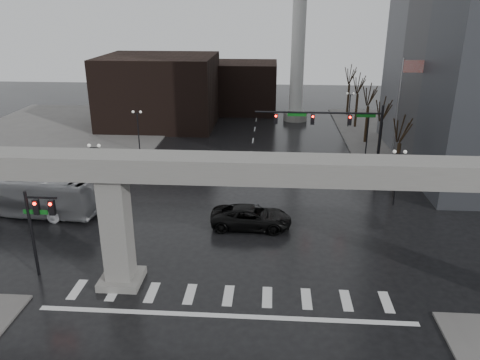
{
  "coord_description": "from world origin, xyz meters",
  "views": [
    {
      "loc": [
        2.42,
        -25.37,
        16.91
      ],
      "look_at": [
        0.14,
        7.36,
        4.5
      ],
      "focal_mm": 35.0,
      "sensor_mm": 36.0,
      "label": 1
    }
  ],
  "objects": [
    {
      "name": "sidewalk_nw",
      "position": [
        -26.0,
        36.0,
        0.07
      ],
      "size": [
        28.0,
        36.0,
        0.15
      ],
      "primitive_type": "cube",
      "color": "#63605E",
      "rests_on": "ground"
    },
    {
      "name": "lamp_left_0",
      "position": [
        -13.5,
        14.0,
        3.47
      ],
      "size": [
        1.22,
        0.32,
        5.11
      ],
      "color": "black",
      "rests_on": "ground"
    },
    {
      "name": "signal_left_pole",
      "position": [
        -12.25,
        0.5,
        4.07
      ],
      "size": [
        2.3,
        0.3,
        6.0
      ],
      "color": "black",
      "rests_on": "ground"
    },
    {
      "name": "tree_right_3",
      "position": [
        14.53,
        42.02,
        2.98
      ],
      "size": [
        1.11,
        1.66,
        8.02
      ],
      "color": "black",
      "rests_on": "ground"
    },
    {
      "name": "lamp_left_2",
      "position": [
        -13.5,
        42.0,
        3.47
      ],
      "size": [
        1.22,
        0.32,
        5.11
      ],
      "color": "black",
      "rests_on": "ground"
    },
    {
      "name": "tree_right_4",
      "position": [
        14.53,
        50.02,
        3.04
      ],
      "size": [
        1.12,
        1.69,
        8.19
      ],
      "color": "black",
      "rests_on": "ground"
    },
    {
      "name": "building_far_left",
      "position": [
        -14.0,
        42.0,
        5.0
      ],
      "size": [
        16.0,
        14.0,
        10.0
      ],
      "primitive_type": "cube",
      "color": "black",
      "rests_on": "ground"
    },
    {
      "name": "sidewalk_ne",
      "position": [
        26.0,
        36.0,
        0.07
      ],
      "size": [
        28.0,
        36.0,
        0.15
      ],
      "primitive_type": "cube",
      "color": "#63605E",
      "rests_on": "ground"
    },
    {
      "name": "pickup_truck",
      "position": [
        0.96,
        8.53,
        0.9
      ],
      "size": [
        6.48,
        3.05,
        1.79
      ],
      "primitive_type": "imported",
      "rotation": [
        0.0,
        0.0,
        1.56
      ],
      "color": "black",
      "rests_on": "ground"
    },
    {
      "name": "ground",
      "position": [
        0.0,
        0.0,
        0.0
      ],
      "size": [
        160.0,
        160.0,
        0.0
      ],
      "primitive_type": "plane",
      "color": "black",
      "rests_on": "ground"
    },
    {
      "name": "lamp_right_0",
      "position": [
        13.5,
        14.0,
        3.47
      ],
      "size": [
        1.22,
        0.32,
        5.11
      ],
      "color": "black",
      "rests_on": "ground"
    },
    {
      "name": "lamp_left_1",
      "position": [
        -13.5,
        28.0,
        3.47
      ],
      "size": [
        1.22,
        0.32,
        5.11
      ],
      "color": "black",
      "rests_on": "ground"
    },
    {
      "name": "smokestack",
      "position": [
        6.0,
        46.0,
        13.35
      ],
      "size": [
        3.6,
        3.6,
        30.0
      ],
      "color": "silver",
      "rests_on": "ground"
    },
    {
      "name": "flagpole_assembly",
      "position": [
        15.29,
        22.0,
        7.53
      ],
      "size": [
        2.06,
        0.12,
        12.0
      ],
      "color": "silver",
      "rests_on": "ground"
    },
    {
      "name": "lamp_right_2",
      "position": [
        13.5,
        42.0,
        3.47
      ],
      "size": [
        1.22,
        0.32,
        5.11
      ],
      "color": "black",
      "rests_on": "ground"
    },
    {
      "name": "lamp_right_1",
      "position": [
        13.5,
        28.0,
        3.47
      ],
      "size": [
        1.22,
        0.32,
        5.11
      ],
      "color": "black",
      "rests_on": "ground"
    },
    {
      "name": "city_bus",
      "position": [
        -18.47,
        9.92,
        1.81
      ],
      "size": [
        13.25,
        4.51,
        3.62
      ],
      "primitive_type": "imported",
      "rotation": [
        0.0,
        0.0,
        1.46
      ],
      "color": "#A5A6AA",
      "rests_on": "ground"
    },
    {
      "name": "elevated_guideway",
      "position": [
        1.26,
        0.0,
        6.88
      ],
      "size": [
        48.0,
        2.6,
        8.7
      ],
      "color": "gray",
      "rests_on": "ground"
    },
    {
      "name": "tree_right_0",
      "position": [
        14.53,
        18.02,
        2.79
      ],
      "size": [
        1.09,
        1.58,
        7.5
      ],
      "color": "black",
      "rests_on": "ground"
    },
    {
      "name": "tree_right_1",
      "position": [
        14.53,
        26.02,
        2.85
      ],
      "size": [
        1.09,
        1.61,
        7.67
      ],
      "color": "black",
      "rests_on": "ground"
    },
    {
      "name": "tree_right_2",
      "position": [
        14.53,
        34.02,
        2.91
      ],
      "size": [
        1.1,
        1.63,
        7.85
      ],
      "color": "black",
      "rests_on": "ground"
    },
    {
      "name": "signal_mast_arm",
      "position": [
        8.99,
        18.8,
        5.83
      ],
      "size": [
        12.12,
        0.43,
        8.0
      ],
      "color": "black",
      "rests_on": "ground"
    },
    {
      "name": "building_far_mid",
      "position": [
        -2.0,
        52.0,
        4.0
      ],
      "size": [
        10.0,
        10.0,
        8.0
      ],
      "primitive_type": "cube",
      "color": "black",
      "rests_on": "ground"
    }
  ]
}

